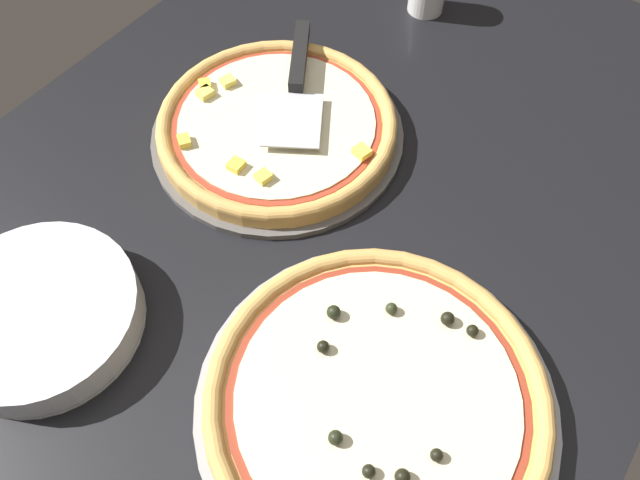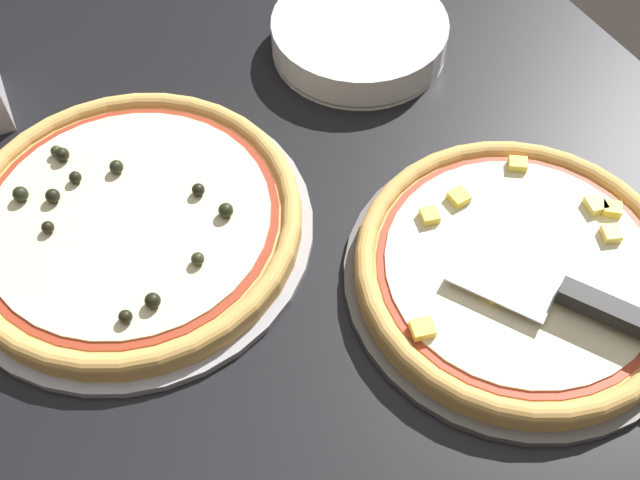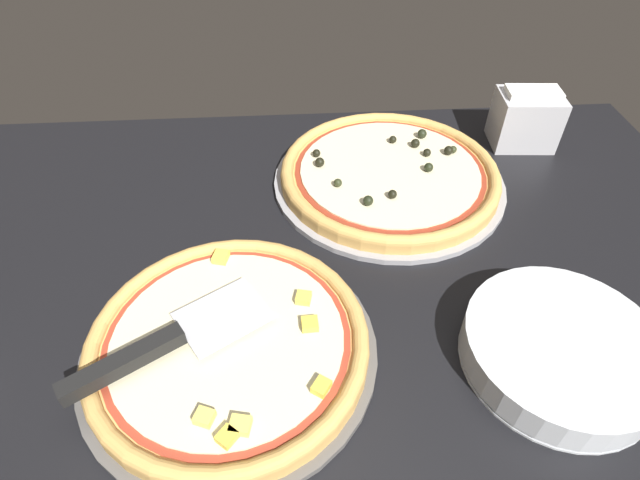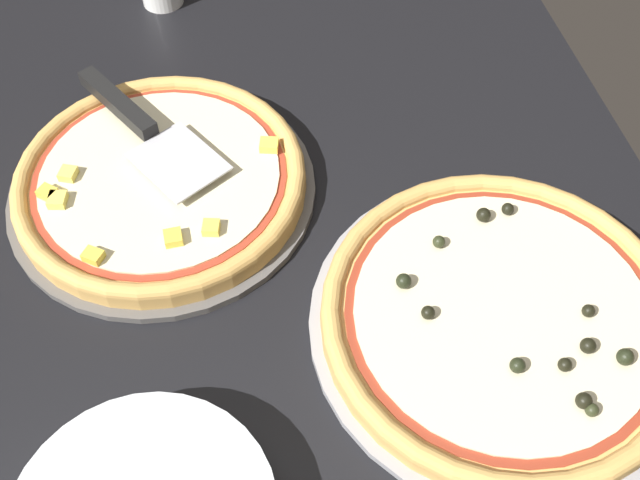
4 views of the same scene
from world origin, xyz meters
The scene contains 8 objects.
ground_plane centered at (0.00, 0.00, -1.80)cm, with size 144.40×97.57×3.60cm, color black.
pizza_pan_front centered at (-9.01, -11.72, 0.50)cm, with size 37.73×37.73×1.00cm, color #565451.
pizza_front centered at (-8.99, -11.73, 2.57)cm, with size 35.46×35.46×3.44cm.
pizza_pan_back centered at (17.32, 22.73, 0.50)cm, with size 41.32×41.32×1.00cm, color #939399.
pizza_back centered at (17.33, 22.74, 2.45)cm, with size 38.84×38.84×3.95cm.
serving_spatula centered at (-17.63, -14.21, 5.22)cm, with size 24.25×17.88×2.00cm.
plate_stack centered at (32.19, -15.77, 2.45)cm, with size 24.05×24.05×4.90cm.
napkin_holder centered at (45.77, 34.45, 5.45)cm, with size 12.28×9.82×11.50cm.
Camera 3 is at (0.43, -49.07, 54.95)cm, focal length 28.00 mm.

